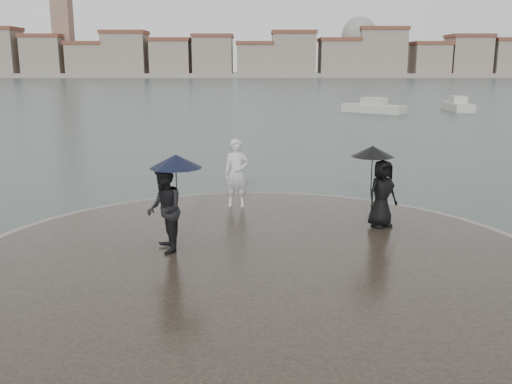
{
  "coord_description": "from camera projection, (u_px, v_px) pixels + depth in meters",
  "views": [
    {
      "loc": [
        -0.02,
        -7.41,
        4.23
      ],
      "look_at": [
        0.0,
        4.8,
        1.45
      ],
      "focal_mm": 40.0,
      "sensor_mm": 36.0,
      "label": 1
    }
  ],
  "objects": [
    {
      "name": "statue",
      "position": [
        237.0,
        173.0,
        15.52
      ],
      "size": [
        0.68,
        0.45,
        1.86
      ],
      "primitive_type": "imported",
      "rotation": [
        0.0,
        0.0,
        -0.01
      ],
      "color": "silver",
      "rests_on": "quay_tip"
    },
    {
      "name": "visitor_right",
      "position": [
        379.0,
        181.0,
        13.56
      ],
      "size": [
        1.24,
        1.03,
        1.95
      ],
      "color": "black",
      "rests_on": "quay_tip"
    },
    {
      "name": "boats",
      "position": [
        416.0,
        107.0,
        49.93
      ],
      "size": [
        11.53,
        7.37,
        1.5
      ],
      "color": "#B8B4A5",
      "rests_on": "ground"
    },
    {
      "name": "far_skyline",
      "position": [
        233.0,
        57.0,
        163.6
      ],
      "size": [
        260.0,
        20.0,
        37.0
      ],
      "color": "gray",
      "rests_on": "ground"
    },
    {
      "name": "visitor_left",
      "position": [
        167.0,
        198.0,
        11.73
      ],
      "size": [
        1.25,
        1.17,
        2.04
      ],
      "color": "black",
      "rests_on": "quay_tip"
    },
    {
      "name": "ground",
      "position": [
        257.0,
        365.0,
        8.17
      ],
      "size": [
        400.0,
        400.0,
        0.0
      ],
      "primitive_type": "plane",
      "color": "#2B3835",
      "rests_on": "ground"
    },
    {
      "name": "quay_tip",
      "position": [
        256.0,
        267.0,
        11.54
      ],
      "size": [
        11.9,
        11.9,
        0.36
      ],
      "primitive_type": "cylinder",
      "color": "#2D261E",
      "rests_on": "ground"
    },
    {
      "name": "kerb_ring",
      "position": [
        256.0,
        268.0,
        11.55
      ],
      "size": [
        12.5,
        12.5,
        0.32
      ],
      "primitive_type": "cylinder",
      "color": "gray",
      "rests_on": "ground"
    }
  ]
}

